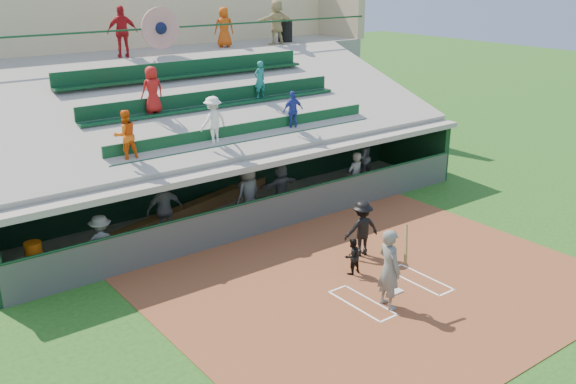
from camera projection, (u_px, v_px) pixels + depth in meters
ground at (392, 291)px, 16.07m from camera, size 100.00×100.00×0.00m
dirt_slab at (378, 284)px, 16.45m from camera, size 11.00×9.00×0.02m
home_plate at (392, 290)px, 16.06m from camera, size 0.43×0.43×0.03m
batters_box_chalk at (392, 291)px, 16.07m from camera, size 2.65×1.85×0.01m
dugout_floor at (243, 213)px, 21.14m from camera, size 16.00×3.50×0.04m
concourse_slab at (149, 111)px, 25.47m from camera, size 20.00×3.00×4.60m
grandstand at (185, 126)px, 23.22m from camera, size 20.40×10.40×7.80m
batter_at_plate at (389, 268)px, 15.03m from camera, size 0.92×0.81×1.97m
catcher at (352, 256)px, 16.83m from camera, size 0.49×0.38×0.99m
home_umpire at (362, 228)px, 17.85m from camera, size 1.14×0.81×1.59m
dugout_bench at (225, 196)px, 22.05m from camera, size 13.14×4.22×0.41m
white_table at (35, 269)px, 16.44m from camera, size 0.91×0.80×0.66m
water_cooler at (33, 250)px, 16.22m from camera, size 0.43×0.43×0.43m
dugout_player_a at (101, 243)px, 16.84m from camera, size 1.15×0.87×1.58m
dugout_player_b at (165, 210)px, 18.77m from camera, size 1.14×0.56×1.87m
dugout_player_c at (248, 193)px, 20.05m from camera, size 1.07×0.84×1.92m
dugout_player_d at (281, 186)px, 21.25m from camera, size 1.46×0.49×1.57m
dugout_player_e at (355, 177)px, 21.91m from camera, size 0.66×0.46×1.75m
dugout_player_f at (362, 158)px, 24.19m from camera, size 0.91×0.75×1.72m
trash_bin at (285, 31)px, 27.96m from camera, size 0.63×0.63×0.94m
concourse_staff_a at (122, 32)px, 22.91m from camera, size 1.15×0.74×1.82m
concourse_staff_b at (224, 27)px, 25.95m from camera, size 0.92×0.77×1.60m
concourse_staff_c at (276, 22)px, 26.87m from camera, size 1.75×0.67×1.85m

